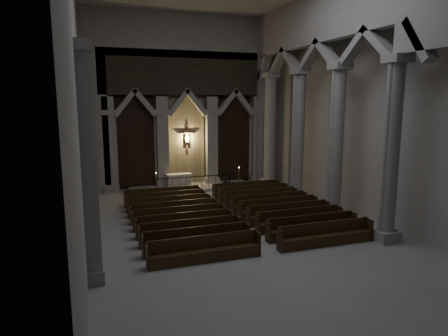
% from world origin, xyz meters
% --- Properties ---
extents(room, '(24.00, 24.10, 12.00)m').
position_xyz_m(room, '(0.00, 0.00, 7.60)').
color(room, '#9B9993').
rests_on(room, ground).
extents(sanctuary_wall, '(14.00, 0.77, 12.00)m').
position_xyz_m(sanctuary_wall, '(0.00, 11.54, 6.62)').
color(sanctuary_wall, gray).
rests_on(sanctuary_wall, ground).
extents(right_arcade, '(1.00, 24.00, 12.00)m').
position_xyz_m(right_arcade, '(5.50, 1.33, 7.83)').
color(right_arcade, gray).
rests_on(right_arcade, ground).
extents(left_pilasters, '(0.60, 13.00, 8.03)m').
position_xyz_m(left_pilasters, '(-6.75, 3.50, 3.91)').
color(left_pilasters, gray).
rests_on(left_pilasters, ground).
extents(sanctuary_step, '(8.50, 2.60, 0.15)m').
position_xyz_m(sanctuary_step, '(0.00, 10.60, 0.07)').
color(sanctuary_step, gray).
rests_on(sanctuary_step, ground).
extents(altar, '(1.75, 0.70, 0.89)m').
position_xyz_m(altar, '(-0.82, 10.90, 0.60)').
color(altar, '#BDB7A6').
rests_on(altar, sanctuary_step).
extents(altar_rail, '(5.24, 0.09, 1.03)m').
position_xyz_m(altar_rail, '(0.00, 9.84, 0.68)').
color(altar_rail, black).
rests_on(altar_rail, ground).
extents(candle_stand_left, '(0.27, 0.27, 1.59)m').
position_xyz_m(candle_stand_left, '(-2.75, 8.92, 0.43)').
color(candle_stand_left, olive).
rests_on(candle_stand_left, ground).
extents(candle_stand_right, '(0.27, 0.27, 1.58)m').
position_xyz_m(candle_stand_right, '(3.06, 9.24, 0.43)').
color(candle_stand_right, olive).
rests_on(candle_stand_right, ground).
extents(pews, '(9.89, 9.49, 1.00)m').
position_xyz_m(pews, '(0.00, 2.39, 0.33)').
color(pews, black).
rests_on(pews, ground).
extents(worshipper, '(0.53, 0.39, 1.33)m').
position_xyz_m(worshipper, '(1.42, 7.33, 0.67)').
color(worshipper, black).
rests_on(worshipper, ground).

